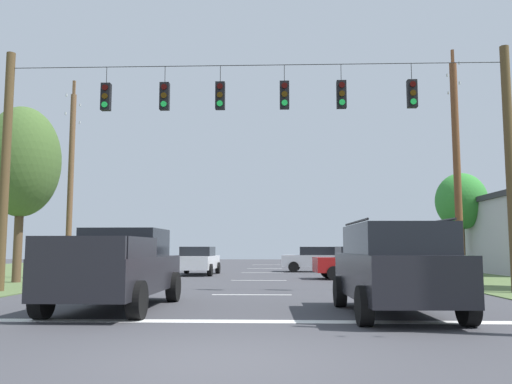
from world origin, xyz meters
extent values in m
plane|color=#3D3D42|center=(0.00, 0.00, 0.00)|extent=(120.00, 120.00, 0.00)
cube|color=white|center=(0.00, 3.73, 0.00)|extent=(14.03, 0.45, 0.01)
cube|color=white|center=(0.00, 9.73, 0.00)|extent=(2.50, 0.15, 0.01)
cube|color=white|center=(0.00, 17.02, 0.00)|extent=(2.50, 0.15, 0.01)
cube|color=white|center=(0.00, 24.38, 0.00)|extent=(2.50, 0.15, 0.01)
cube|color=white|center=(0.00, 30.64, 0.00)|extent=(2.50, 0.15, 0.01)
cube|color=white|center=(0.00, 38.93, 0.00)|extent=(2.50, 0.15, 0.01)
cylinder|color=brown|center=(-8.49, 10.54, 4.13)|extent=(0.30, 0.30, 8.27)
cylinder|color=brown|center=(8.53, 10.54, 4.13)|extent=(0.30, 0.30, 8.27)
cylinder|color=black|center=(0.02, 10.54, 7.72)|extent=(17.02, 0.02, 0.02)
cylinder|color=black|center=(-5.08, 10.54, 7.42)|extent=(0.02, 0.02, 0.59)
cube|color=black|center=(-5.08, 10.54, 6.65)|extent=(0.32, 0.24, 0.95)
cylinder|color=#310503|center=(-5.08, 10.40, 6.94)|extent=(0.20, 0.04, 0.20)
cylinder|color=#352203|center=(-5.08, 10.40, 6.64)|extent=(0.20, 0.04, 0.20)
cylinder|color=green|center=(-5.08, 10.40, 6.34)|extent=(0.20, 0.04, 0.20)
cylinder|color=black|center=(-3.04, 10.54, 7.42)|extent=(0.02, 0.02, 0.59)
cube|color=black|center=(-3.04, 10.54, 6.65)|extent=(0.32, 0.24, 0.95)
cylinder|color=#310503|center=(-3.04, 10.40, 6.94)|extent=(0.20, 0.04, 0.20)
cylinder|color=#352203|center=(-3.04, 10.40, 6.64)|extent=(0.20, 0.04, 0.20)
cylinder|color=green|center=(-3.04, 10.40, 6.34)|extent=(0.20, 0.04, 0.20)
cylinder|color=black|center=(-1.12, 10.54, 7.42)|extent=(0.02, 0.02, 0.59)
cube|color=black|center=(-1.12, 10.54, 6.65)|extent=(0.32, 0.24, 0.95)
cylinder|color=#310503|center=(-1.12, 10.40, 6.94)|extent=(0.20, 0.04, 0.20)
cylinder|color=#352203|center=(-1.12, 10.40, 6.64)|extent=(0.20, 0.04, 0.20)
cylinder|color=green|center=(-1.12, 10.40, 6.34)|extent=(0.20, 0.04, 0.20)
cylinder|color=black|center=(1.08, 10.54, 7.42)|extent=(0.02, 0.02, 0.59)
cube|color=black|center=(1.08, 10.54, 6.65)|extent=(0.32, 0.24, 0.95)
cylinder|color=#310503|center=(1.08, 10.40, 6.94)|extent=(0.20, 0.04, 0.20)
cylinder|color=#352203|center=(1.08, 10.40, 6.64)|extent=(0.20, 0.04, 0.20)
cylinder|color=green|center=(1.08, 10.40, 6.34)|extent=(0.20, 0.04, 0.20)
cylinder|color=black|center=(3.01, 10.54, 7.42)|extent=(0.02, 0.02, 0.59)
cube|color=black|center=(3.01, 10.54, 6.65)|extent=(0.32, 0.24, 0.95)
cylinder|color=#310503|center=(3.01, 10.40, 6.94)|extent=(0.20, 0.04, 0.20)
cylinder|color=#352203|center=(3.01, 10.40, 6.64)|extent=(0.20, 0.04, 0.20)
cylinder|color=green|center=(3.01, 10.40, 6.34)|extent=(0.20, 0.04, 0.20)
cylinder|color=black|center=(5.39, 10.54, 7.42)|extent=(0.02, 0.02, 0.59)
cube|color=black|center=(5.39, 10.54, 6.65)|extent=(0.32, 0.24, 0.95)
cylinder|color=#310503|center=(5.39, 10.40, 6.94)|extent=(0.20, 0.04, 0.20)
cylinder|color=#352203|center=(5.39, 10.40, 6.64)|extent=(0.20, 0.04, 0.20)
cylinder|color=green|center=(5.39, 10.40, 6.34)|extent=(0.20, 0.04, 0.20)
cube|color=black|center=(-3.08, 5.73, 0.82)|extent=(2.06, 5.42, 0.85)
cube|color=black|center=(-3.07, 6.38, 1.60)|extent=(1.87, 1.92, 0.70)
cube|color=black|center=(-4.04, 4.40, 1.48)|extent=(0.13, 2.38, 0.45)
cube|color=black|center=(-2.16, 4.37, 1.48)|extent=(0.13, 2.38, 0.45)
cube|color=black|center=(-3.11, 3.08, 1.48)|extent=(1.96, 0.12, 0.45)
cylinder|color=black|center=(-4.06, 7.58, 0.40)|extent=(0.29, 0.80, 0.80)
cylinder|color=black|center=(-2.06, 7.56, 0.40)|extent=(0.29, 0.80, 0.80)
cylinder|color=black|center=(-4.10, 3.91, 0.40)|extent=(0.29, 0.80, 0.80)
cylinder|color=black|center=(-2.10, 3.89, 0.40)|extent=(0.29, 0.80, 0.80)
cube|color=black|center=(3.36, 4.82, 0.85)|extent=(2.04, 4.84, 0.95)
cube|color=black|center=(3.37, 4.67, 1.66)|extent=(1.86, 3.23, 0.65)
cylinder|color=black|center=(2.52, 4.66, 2.03)|extent=(0.10, 2.72, 0.05)
cylinder|color=black|center=(4.22, 4.69, 2.03)|extent=(0.10, 2.72, 0.05)
cylinder|color=black|center=(2.36, 6.44, 0.38)|extent=(0.27, 0.76, 0.76)
cylinder|color=black|center=(4.31, 6.48, 0.38)|extent=(0.27, 0.76, 0.76)
cylinder|color=black|center=(2.42, 3.17, 0.38)|extent=(0.27, 0.76, 0.76)
cylinder|color=black|center=(4.37, 3.21, 0.38)|extent=(0.27, 0.76, 0.76)
cube|color=silver|center=(-3.48, 21.84, 0.67)|extent=(1.95, 4.36, 0.70)
cube|color=black|center=(-3.48, 21.84, 1.27)|extent=(1.69, 2.15, 0.50)
cylinder|color=black|center=(-4.33, 23.29, 0.32)|extent=(0.24, 0.65, 0.64)
cylinder|color=black|center=(-2.53, 23.23, 0.32)|extent=(0.24, 0.65, 0.64)
cylinder|color=black|center=(-4.43, 20.45, 0.32)|extent=(0.24, 0.65, 0.64)
cylinder|color=black|center=(-2.63, 20.39, 0.32)|extent=(0.24, 0.65, 0.64)
cube|color=silver|center=(3.34, 25.61, 0.67)|extent=(4.45, 2.19, 0.70)
cube|color=black|center=(3.34, 25.61, 1.27)|extent=(2.24, 1.81, 0.50)
cylinder|color=black|center=(1.85, 24.85, 0.32)|extent=(0.66, 0.28, 0.64)
cylinder|color=black|center=(2.01, 26.64, 0.32)|extent=(0.66, 0.28, 0.64)
cylinder|color=black|center=(4.67, 24.59, 0.32)|extent=(0.66, 0.28, 0.64)
cylinder|color=black|center=(4.84, 26.38, 0.32)|extent=(0.66, 0.28, 0.64)
cube|color=maroon|center=(4.75, 18.26, 0.67)|extent=(4.41, 2.09, 0.70)
cube|color=black|center=(4.75, 18.26, 1.27)|extent=(2.21, 1.76, 0.50)
cylinder|color=black|center=(6.11, 19.26, 0.32)|extent=(0.65, 0.26, 0.64)
cylinder|color=black|center=(6.23, 17.46, 0.32)|extent=(0.65, 0.26, 0.64)
cylinder|color=black|center=(3.28, 19.06, 0.32)|extent=(0.65, 0.26, 0.64)
cylinder|color=black|center=(3.40, 17.26, 0.32)|extent=(0.65, 0.26, 0.64)
cylinder|color=brown|center=(9.04, 17.07, 5.00)|extent=(0.33, 0.33, 10.01)
cube|color=brown|center=(9.04, 17.07, 9.61)|extent=(0.12, 0.12, 2.10)
cylinder|color=#B2B7BC|center=(9.04, 17.91, 9.73)|extent=(0.08, 0.08, 0.12)
cylinder|color=#B2B7BC|center=(9.04, 16.23, 9.73)|extent=(0.08, 0.08, 0.12)
cube|color=brown|center=(9.04, 17.07, 8.71)|extent=(0.12, 0.12, 1.92)
cylinder|color=#B2B7BC|center=(9.04, 17.84, 8.83)|extent=(0.08, 0.08, 0.12)
cylinder|color=#B2B7BC|center=(9.04, 16.30, 8.83)|extent=(0.08, 0.08, 0.12)
cylinder|color=brown|center=(-9.10, 17.85, 4.47)|extent=(0.27, 0.27, 8.94)
cube|color=brown|center=(-9.10, 17.85, 8.54)|extent=(0.12, 0.12, 2.20)
cylinder|color=#B2B7BC|center=(-9.10, 18.73, 8.66)|extent=(0.08, 0.08, 0.12)
cylinder|color=#B2B7BC|center=(-9.10, 16.97, 8.66)|extent=(0.08, 0.08, 0.12)
cube|color=brown|center=(-9.10, 17.85, 7.64)|extent=(0.12, 0.12, 2.26)
cylinder|color=#B2B7BC|center=(-9.10, 18.76, 7.76)|extent=(0.08, 0.08, 0.12)
cylinder|color=#B2B7BC|center=(-9.10, 16.95, 7.76)|extent=(0.08, 0.08, 0.12)
cylinder|color=brown|center=(-10.10, 14.92, 1.92)|extent=(0.36, 0.36, 3.84)
ellipsoid|color=#41602B|center=(-10.10, 14.92, 5.15)|extent=(3.23, 3.23, 4.75)
cylinder|color=brown|center=(12.09, 25.42, 1.68)|extent=(0.26, 0.26, 3.35)
ellipsoid|color=#318331|center=(12.09, 25.42, 4.29)|extent=(3.07, 3.07, 3.42)
camera|label=1|loc=(0.74, -7.03, 1.47)|focal=37.05mm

